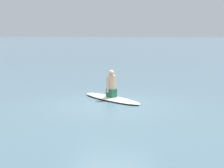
{
  "coord_description": "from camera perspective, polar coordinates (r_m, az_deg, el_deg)",
  "views": [
    {
      "loc": [
        -10.12,
        -3.44,
        2.17
      ],
      "look_at": [
        0.62,
        0.13,
        0.55
      ],
      "focal_mm": 56.64,
      "sensor_mm": 36.0,
      "label": 1
    }
  ],
  "objects": [
    {
      "name": "surfboard",
      "position": [
        11.72,
        -0.11,
        -2.32
      ],
      "size": [
        2.0,
        2.62,
        0.09
      ],
      "primitive_type": "ellipsoid",
      "rotation": [
        0.0,
        0.0,
        -2.14
      ],
      "color": "silver",
      "rests_on": "ground"
    },
    {
      "name": "ground_plane",
      "position": [
        10.91,
        -0.37,
        -3.35
      ],
      "size": [
        400.0,
        400.0,
        0.0
      ],
      "primitive_type": "plane",
      "color": "slate"
    },
    {
      "name": "person_paddler",
      "position": [
        11.65,
        -0.11,
        -0.14
      ],
      "size": [
        0.37,
        0.38,
        0.9
      ],
      "rotation": [
        0.0,
        0.0,
        -2.14
      ],
      "color": "#26664C",
      "rests_on": "surfboard"
    }
  ]
}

